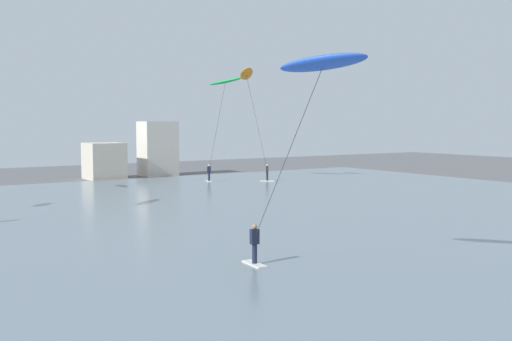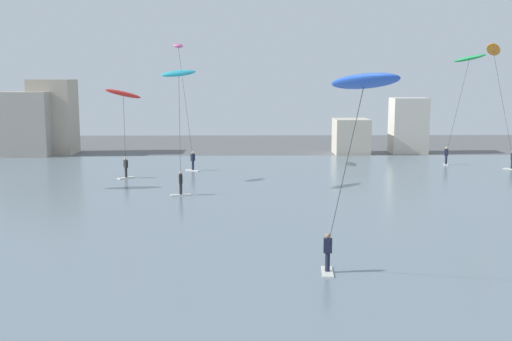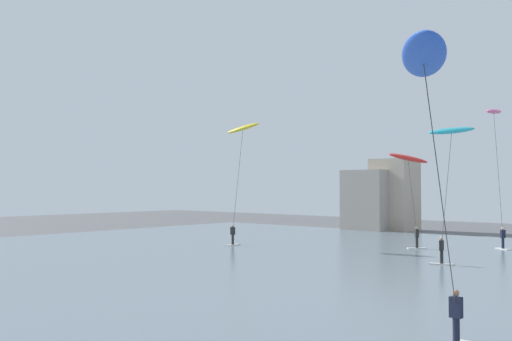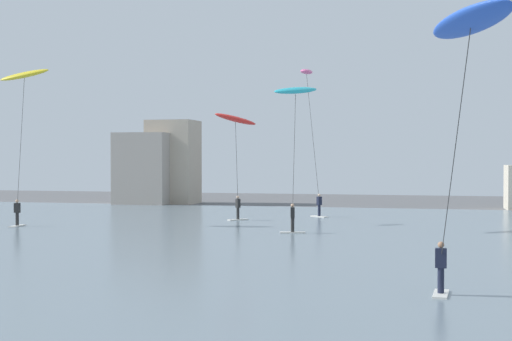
{
  "view_description": "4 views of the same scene",
  "coord_description": "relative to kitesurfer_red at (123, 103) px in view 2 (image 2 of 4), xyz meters",
  "views": [
    {
      "loc": [
        -9.31,
        -0.55,
        5.81
      ],
      "look_at": [
        -0.76,
        12.44,
        4.56
      ],
      "focal_mm": 42.36,
      "sensor_mm": 36.0,
      "label": 1
    },
    {
      "loc": [
        0.41,
        -4.62,
        8.01
      ],
      "look_at": [
        0.7,
        13.28,
        5.27
      ],
      "focal_mm": 42.79,
      "sensor_mm": 36.0,
      "label": 2
    },
    {
      "loc": [
        10.46,
        3.12,
        4.71
      ],
      "look_at": [
        -3.1,
        18.32,
        5.31
      ],
      "focal_mm": 40.08,
      "sensor_mm": 36.0,
      "label": 3
    },
    {
      "loc": [
        3.29,
        -3.24,
        4.34
      ],
      "look_at": [
        -1.58,
        17.04,
        3.96
      ],
      "focal_mm": 50.03,
      "sensor_mm": 36.0,
      "label": 4
    }
  ],
  "objects": [
    {
      "name": "kitesurfer_red",
      "position": [
        0.0,
        0.0,
        0.0
      ],
      "size": [
        2.86,
        3.81,
        7.23
      ],
      "color": "silver",
      "rests_on": "water_bay"
    },
    {
      "name": "kitesurfer_cyan",
      "position": [
        4.54,
        -3.41,
        1.41
      ],
      "size": [
        2.81,
        3.98,
        8.6
      ],
      "color": "silver",
      "rests_on": "water_bay"
    },
    {
      "name": "kitesurfer_pink",
      "position": [
        3.49,
        7.59,
        3.36
      ],
      "size": [
        2.51,
        4.12,
        10.93
      ],
      "color": "silver",
      "rests_on": "water_bay"
    },
    {
      "name": "kitesurfer_blue",
      "position": [
        13.09,
        -25.05,
        1.15
      ],
      "size": [
        2.6,
        5.75,
        8.26
      ],
      "color": "silver",
      "rests_on": "water_bay"
    },
    {
      "name": "kitesurfer_green",
      "position": [
        28.67,
        7.98,
        3.0
      ],
      "size": [
        3.03,
        4.11,
        10.06
      ],
      "color": "silver",
      "rests_on": "water_bay"
    },
    {
      "name": "kitesurfer_orange",
      "position": [
        30.49,
        6.6,
        3.5
      ],
      "size": [
        3.86,
        3.62,
        10.86
      ],
      "color": "silver",
      "rests_on": "water_bay"
    },
    {
      "name": "far_shore_buildings",
      "position": [
        -0.43,
        17.7,
        -2.83
      ],
      "size": [
        43.83,
        5.98,
        7.79
      ],
      "color": "#A89E93",
      "rests_on": "ground"
    },
    {
      "name": "water_bay",
      "position": [
        8.76,
        -10.33,
        -6.03
      ],
      "size": [
        84.0,
        52.0,
        0.1
      ],
      "primitive_type": "cube",
      "color": "slate",
      "rests_on": "ground"
    }
  ]
}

